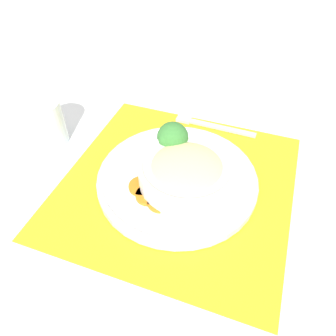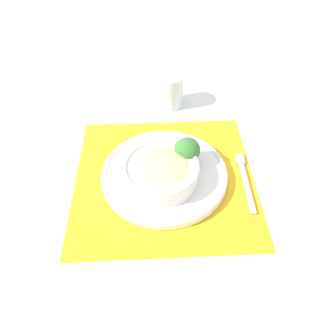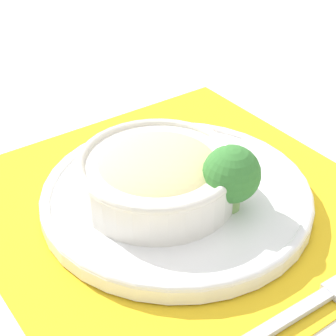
# 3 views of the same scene
# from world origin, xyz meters

# --- Properties ---
(ground_plane) EXTENTS (4.00, 4.00, 0.00)m
(ground_plane) POSITION_xyz_m (0.00, 0.00, 0.00)
(ground_plane) COLOR white
(placemat) EXTENTS (0.46, 0.46, 0.00)m
(placemat) POSITION_xyz_m (0.00, 0.00, 0.00)
(placemat) COLOR yellow
(placemat) RESTS_ON ground_plane
(plate) EXTENTS (0.30, 0.30, 0.02)m
(plate) POSITION_xyz_m (0.00, 0.00, 0.02)
(plate) COLOR white
(plate) RESTS_ON placemat
(bowl) EXTENTS (0.17, 0.17, 0.06)m
(bowl) POSITION_xyz_m (-0.01, -0.02, 0.05)
(bowl) COLOR silver
(bowl) RESTS_ON plate
(broccoli_floret) EXTENTS (0.06, 0.06, 0.07)m
(broccoli_floret) POSITION_xyz_m (0.05, 0.03, 0.06)
(broccoli_floret) COLOR #84AD5B
(broccoli_floret) RESTS_ON plate
(carrot_slice_near) EXTENTS (0.05, 0.05, 0.01)m
(carrot_slice_near) POSITION_xyz_m (-0.05, 0.05, 0.02)
(carrot_slice_near) COLOR orange
(carrot_slice_near) RESTS_ON plate
(carrot_slice_middle) EXTENTS (0.05, 0.05, 0.01)m
(carrot_slice_middle) POSITION_xyz_m (-0.07, 0.03, 0.02)
(carrot_slice_middle) COLOR orange
(carrot_slice_middle) RESTS_ON plate
(carrot_slice_far) EXTENTS (0.05, 0.05, 0.01)m
(carrot_slice_far) POSITION_xyz_m (-0.07, 0.00, 0.02)
(carrot_slice_far) COLOR orange
(carrot_slice_far) RESTS_ON plate
(fork) EXTENTS (0.03, 0.18, 0.01)m
(fork) POSITION_xyz_m (0.19, 0.01, 0.01)
(fork) COLOR #B7B7BC
(fork) RESTS_ON placemat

